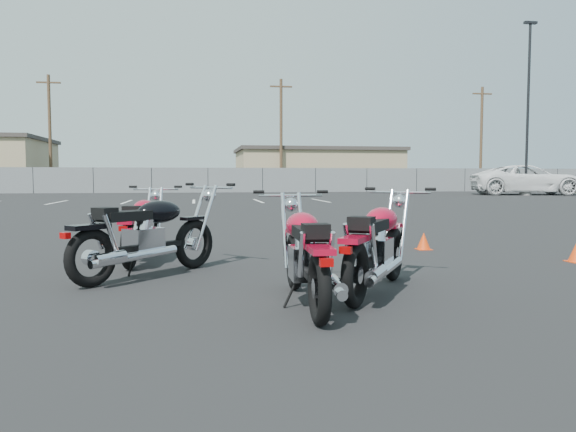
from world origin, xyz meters
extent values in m
plane|color=black|center=(0.00, 0.00, 0.00)|extent=(120.00, 120.00, 0.00)
torus|color=black|center=(-1.56, 2.16, 0.29)|extent=(0.18, 0.59, 0.58)
cylinder|color=silver|center=(-1.56, 2.16, 0.29)|extent=(0.12, 0.17, 0.15)
torus|color=black|center=(-1.74, 0.77, 0.29)|extent=(0.18, 0.59, 0.58)
cylinder|color=silver|center=(-1.74, 0.77, 0.29)|extent=(0.12, 0.17, 0.15)
cube|color=black|center=(-1.65, 1.47, 0.33)|extent=(0.22, 1.02, 0.06)
cube|color=silver|center=(-1.66, 1.42, 0.39)|extent=(0.32, 0.40, 0.29)
cylinder|color=silver|center=(-1.66, 1.42, 0.56)|extent=(0.22, 0.26, 0.26)
ellipsoid|color=#AB0A26|center=(-1.63, 1.64, 0.70)|extent=(0.37, 0.59, 0.25)
cube|color=black|center=(-1.69, 1.18, 0.68)|extent=(0.32, 0.56, 0.10)
cube|color=black|center=(-1.72, 0.94, 0.72)|extent=(0.23, 0.20, 0.12)
cube|color=#AB0A26|center=(-1.74, 0.75, 0.60)|extent=(0.22, 0.43, 0.05)
cube|color=#AB0A26|center=(-1.56, 2.16, 0.60)|extent=(0.17, 0.34, 0.04)
cylinder|color=silver|center=(-1.60, 0.90, 0.53)|extent=(0.07, 0.18, 0.38)
cylinder|color=silver|center=(-1.84, 0.93, 0.53)|extent=(0.07, 0.18, 0.38)
cylinder|color=silver|center=(-1.53, 1.16, 0.27)|extent=(0.22, 1.07, 0.12)
cylinder|color=silver|center=(-1.57, 0.85, 0.29)|extent=(0.16, 0.35, 0.13)
cylinder|color=silver|center=(-1.46, 2.27, 0.60)|extent=(0.09, 0.39, 0.76)
cylinder|color=silver|center=(-1.63, 2.29, 0.60)|extent=(0.09, 0.39, 0.76)
sphere|color=silver|center=(-1.53, 2.43, 0.85)|extent=(0.17, 0.17, 0.15)
cylinder|color=silver|center=(-1.52, 2.45, 0.95)|extent=(0.68, 0.11, 0.03)
cylinder|color=black|center=(-1.19, 2.39, 0.99)|extent=(0.12, 0.05, 0.03)
cylinder|color=black|center=(-1.86, 2.47, 0.99)|extent=(0.12, 0.05, 0.03)
cylinder|color=black|center=(-1.80, 1.39, 0.15)|extent=(0.15, 0.04, 0.29)
cube|color=#990505|center=(-1.77, 0.50, 0.53)|extent=(0.10, 0.07, 0.06)
torus|color=black|center=(-0.96, 0.75, 0.31)|extent=(0.51, 0.51, 0.61)
cylinder|color=silver|center=(-0.96, 0.75, 0.31)|extent=(0.19, 0.19, 0.16)
torus|color=black|center=(-2.00, -0.30, 0.31)|extent=(0.51, 0.51, 0.61)
cylinder|color=silver|center=(-2.00, -0.30, 0.31)|extent=(0.19, 0.19, 0.16)
cube|color=black|center=(-1.48, 0.22, 0.35)|extent=(0.83, 0.83, 0.06)
cube|color=silver|center=(-1.51, 0.18, 0.41)|extent=(0.48, 0.48, 0.31)
cylinder|color=silver|center=(-1.51, 0.18, 0.59)|extent=(0.32, 0.32, 0.27)
ellipsoid|color=black|center=(-1.35, 0.35, 0.73)|extent=(0.64, 0.64, 0.26)
cube|color=black|center=(-1.69, 0.00, 0.71)|extent=(0.58, 0.58, 0.10)
cube|color=black|center=(-1.87, -0.18, 0.75)|extent=(0.29, 0.29, 0.12)
cube|color=black|center=(-2.01, -0.32, 0.63)|extent=(0.43, 0.43, 0.05)
cube|color=black|center=(-0.96, 0.75, 0.63)|extent=(0.34, 0.34, 0.04)
cylinder|color=silver|center=(-1.80, -0.28, 0.56)|extent=(0.17, 0.17, 0.40)
cylinder|color=silver|center=(-1.98, -0.11, 0.56)|extent=(0.17, 0.17, 0.40)
cylinder|color=silver|center=(-1.58, -0.11, 0.29)|extent=(0.86, 0.86, 0.13)
cylinder|color=silver|center=(-1.81, -0.34, 0.31)|extent=(0.34, 0.34, 0.13)
cylinder|color=silver|center=(-0.80, 0.77, 0.63)|extent=(0.32, 0.32, 0.80)
cylinder|color=silver|center=(-0.93, 0.90, 0.63)|extent=(0.32, 0.32, 0.80)
sphere|color=silver|center=(-0.75, 0.95, 0.90)|extent=(0.23, 0.23, 0.16)
cylinder|color=silver|center=(-0.74, 0.96, 1.00)|extent=(0.53, 0.53, 0.03)
cylinder|color=black|center=(-0.50, 0.70, 1.04)|extent=(0.11, 0.11, 0.04)
cylinder|color=black|center=(-1.01, 1.20, 1.04)|extent=(0.11, 0.11, 0.04)
cylinder|color=black|center=(-1.65, 0.25, 0.15)|extent=(0.13, 0.13, 0.31)
cube|color=#990505|center=(-2.20, -0.51, 0.56)|extent=(0.12, 0.12, 0.06)
torus|color=black|center=(1.20, -0.44, 0.29)|extent=(0.41, 0.55, 0.59)
cylinder|color=silver|center=(1.20, -0.44, 0.29)|extent=(0.17, 0.18, 0.16)
torus|color=black|center=(0.42, -1.63, 0.29)|extent=(0.41, 0.55, 0.59)
cylinder|color=silver|center=(0.42, -1.63, 0.29)|extent=(0.17, 0.18, 0.16)
cube|color=black|center=(0.81, -1.03, 0.33)|extent=(0.65, 0.92, 0.06)
cube|color=silver|center=(0.78, -1.07, 0.39)|extent=(0.43, 0.46, 0.29)
cylinder|color=silver|center=(0.78, -1.07, 0.57)|extent=(0.30, 0.31, 0.26)
ellipsoid|color=#AB0A26|center=(0.91, -0.88, 0.71)|extent=(0.56, 0.64, 0.25)
cube|color=black|center=(0.65, -1.28, 0.69)|extent=(0.51, 0.59, 0.10)
cube|color=black|center=(0.51, -1.48, 0.73)|extent=(0.28, 0.27, 0.12)
cube|color=#AB0A26|center=(0.41, -1.64, 0.60)|extent=(0.37, 0.44, 0.05)
cube|color=#AB0A26|center=(1.20, -0.44, 0.60)|extent=(0.29, 0.35, 0.04)
cylinder|color=silver|center=(0.60, -1.57, 0.54)|extent=(0.14, 0.18, 0.39)
cylinder|color=silver|center=(0.40, -1.44, 0.54)|extent=(0.14, 0.18, 0.39)
cylinder|color=silver|center=(0.78, -1.36, 0.27)|extent=(0.67, 0.95, 0.13)
cylinder|color=silver|center=(0.61, -1.63, 0.29)|extent=(0.29, 0.35, 0.13)
cylinder|color=silver|center=(1.34, -0.39, 0.61)|extent=(0.25, 0.35, 0.77)
cylinder|color=silver|center=(1.19, -0.29, 0.61)|extent=(0.25, 0.35, 0.77)
sphere|color=silver|center=(1.35, -0.21, 0.86)|extent=(0.22, 0.22, 0.16)
cylinder|color=silver|center=(1.36, -0.19, 0.96)|extent=(0.59, 0.40, 0.03)
cylinder|color=black|center=(1.63, -0.39, 1.00)|extent=(0.12, 0.09, 0.04)
cylinder|color=black|center=(1.06, -0.02, 1.00)|extent=(0.12, 0.09, 0.04)
cylinder|color=black|center=(0.64, -1.04, 0.15)|extent=(0.14, 0.10, 0.29)
cube|color=#990505|center=(0.27, -1.86, 0.54)|extent=(0.11, 0.10, 0.06)
torus|color=black|center=(0.04, -0.74, 0.29)|extent=(0.13, 0.58, 0.58)
cylinder|color=silver|center=(0.04, -0.74, 0.29)|extent=(0.10, 0.16, 0.15)
torus|color=black|center=(-0.01, -2.13, 0.29)|extent=(0.13, 0.58, 0.58)
cylinder|color=silver|center=(-0.01, -2.13, 0.29)|extent=(0.10, 0.16, 0.15)
cube|color=black|center=(0.02, -1.44, 0.33)|extent=(0.13, 1.01, 0.06)
cube|color=silver|center=(0.01, -1.49, 0.38)|extent=(0.28, 0.37, 0.29)
cylinder|color=silver|center=(0.01, -1.49, 0.56)|extent=(0.20, 0.25, 0.25)
ellipsoid|color=#AB0A26|center=(0.02, -1.27, 0.69)|extent=(0.31, 0.57, 0.25)
cube|color=black|center=(0.00, -1.73, 0.67)|extent=(0.27, 0.54, 0.10)
cube|color=black|center=(0.00, -1.97, 0.71)|extent=(0.22, 0.18, 0.12)
cube|color=#AB0A26|center=(-0.01, -2.15, 0.59)|extent=(0.19, 0.41, 0.05)
cube|color=#AB0A26|center=(0.04, -0.74, 0.59)|extent=(0.14, 0.33, 0.04)
cylinder|color=silver|center=(0.11, -1.99, 0.53)|extent=(0.05, 0.18, 0.38)
cylinder|color=silver|center=(-0.12, -1.99, 0.53)|extent=(0.05, 0.18, 0.38)
cylinder|color=silver|center=(0.16, -1.73, 0.27)|extent=(0.13, 1.06, 0.12)
cylinder|color=silver|center=(0.15, -2.04, 0.29)|extent=(0.13, 0.34, 0.13)
cylinder|color=silver|center=(0.13, -0.63, 0.60)|extent=(0.06, 0.38, 0.76)
cylinder|color=silver|center=(-0.04, -0.62, 0.60)|extent=(0.06, 0.38, 0.76)
sphere|color=silver|center=(0.05, -0.47, 0.85)|extent=(0.16, 0.16, 0.15)
cylinder|color=silver|center=(0.05, -0.45, 0.94)|extent=(0.67, 0.05, 0.03)
cylinder|color=black|center=(0.39, -0.49, 0.98)|extent=(0.12, 0.04, 0.03)
cylinder|color=black|center=(-0.28, -0.46, 0.98)|extent=(0.12, 0.04, 0.03)
cylinder|color=black|center=(-0.12, -1.53, 0.14)|extent=(0.15, 0.03, 0.29)
cube|color=#990505|center=(-0.02, -2.40, 0.53)|extent=(0.10, 0.06, 0.06)
cone|color=#FF430D|center=(2.59, 2.00, 0.14)|extent=(0.21, 0.21, 0.26)
cube|color=#FF430D|center=(2.59, 2.00, 0.00)|extent=(0.22, 0.22, 0.01)
cylinder|color=gray|center=(19.26, 25.59, 0.40)|extent=(0.70, 0.70, 0.80)
cylinder|color=black|center=(19.26, 25.59, 5.60)|extent=(0.16, 0.16, 9.60)
cube|color=black|center=(19.26, 25.59, 10.47)|extent=(0.80, 0.25, 0.15)
cube|color=slate|center=(0.00, 35.00, 0.90)|extent=(80.00, 0.04, 1.80)
cylinder|color=black|center=(-12.00, 35.00, 0.90)|extent=(0.06, 0.06, 1.80)
cylinder|color=black|center=(-8.00, 35.00, 0.90)|extent=(0.06, 0.06, 1.80)
cylinder|color=black|center=(-4.00, 35.00, 0.90)|extent=(0.06, 0.06, 1.80)
cylinder|color=black|center=(0.00, 35.00, 0.90)|extent=(0.06, 0.06, 1.80)
cylinder|color=black|center=(4.00, 35.00, 0.90)|extent=(0.06, 0.06, 1.80)
cylinder|color=black|center=(8.00, 35.00, 0.90)|extent=(0.06, 0.06, 1.80)
cylinder|color=black|center=(12.00, 35.00, 0.90)|extent=(0.06, 0.06, 1.80)
cylinder|color=black|center=(16.00, 35.00, 0.90)|extent=(0.06, 0.06, 1.80)
cylinder|color=black|center=(20.00, 35.00, 0.90)|extent=(0.06, 0.06, 1.80)
cylinder|color=black|center=(24.00, 35.00, 0.90)|extent=(0.06, 0.06, 1.80)
cylinder|color=black|center=(28.00, 35.00, 0.90)|extent=(0.06, 0.06, 1.80)
cube|color=tan|center=(10.00, 44.00, 1.70)|extent=(14.00, 9.00, 3.40)
cube|color=#423B37|center=(10.00, 44.00, 3.55)|extent=(14.40, 9.40, 0.30)
cylinder|color=#473221|center=(-12.00, 40.00, 4.50)|extent=(0.24, 0.24, 9.00)
cube|color=#473221|center=(-12.00, 40.00, 8.40)|extent=(1.80, 0.12, 0.12)
cylinder|color=#473221|center=(6.00, 39.00, 4.50)|extent=(0.24, 0.24, 9.00)
cube|color=#473221|center=(6.00, 39.00, 8.40)|extent=(1.80, 0.12, 0.12)
cylinder|color=#473221|center=(24.00, 40.00, 4.50)|extent=(0.24, 0.24, 9.00)
cube|color=#473221|center=(24.00, 40.00, 8.40)|extent=(1.80, 0.12, 0.12)
cube|color=silver|center=(-7.00, 20.00, 0.00)|extent=(0.12, 4.00, 0.01)
cube|color=silver|center=(-4.00, 20.00, 0.00)|extent=(0.12, 4.00, 0.01)
cube|color=silver|center=(-1.00, 20.00, 0.00)|extent=(0.12, 4.00, 0.01)
cube|color=silver|center=(2.00, 20.00, 0.00)|extent=(0.12, 4.00, 0.01)
cube|color=silver|center=(5.00, 20.00, 0.00)|extent=(0.12, 4.00, 0.01)
imported|color=white|center=(19.93, 26.44, 1.50)|extent=(4.95, 8.40, 2.99)
camera|label=1|loc=(-0.94, -6.26, 1.14)|focal=35.00mm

